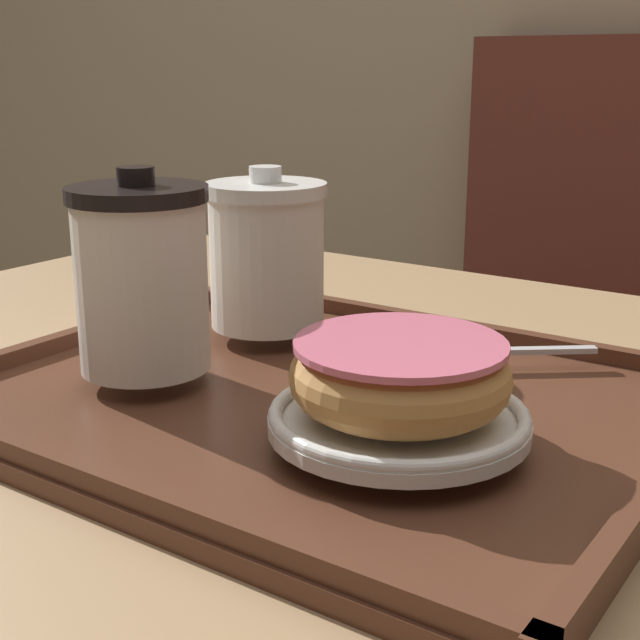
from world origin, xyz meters
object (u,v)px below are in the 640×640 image
(coffee_cup_front, at_px, (142,277))
(donut_chocolate_glazed, at_px, (400,374))
(coffee_cup_rear, at_px, (267,254))
(spoon, at_px, (454,349))

(coffee_cup_front, bearing_deg, donut_chocolate_glazed, 1.05)
(coffee_cup_rear, relative_size, spoon, 1.04)
(coffee_cup_rear, height_order, spoon, coffee_cup_rear)
(spoon, bearing_deg, coffee_cup_front, 3.52)
(coffee_cup_rear, bearing_deg, spoon, 5.30)
(coffee_cup_front, bearing_deg, spoon, 41.67)
(coffee_cup_rear, height_order, donut_chocolate_glazed, coffee_cup_rear)
(spoon, bearing_deg, donut_chocolate_glazed, 65.89)
(donut_chocolate_glazed, bearing_deg, coffee_cup_rear, 146.77)
(coffee_cup_rear, xyz_separation_m, donut_chocolate_glazed, (0.19, -0.12, -0.02))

